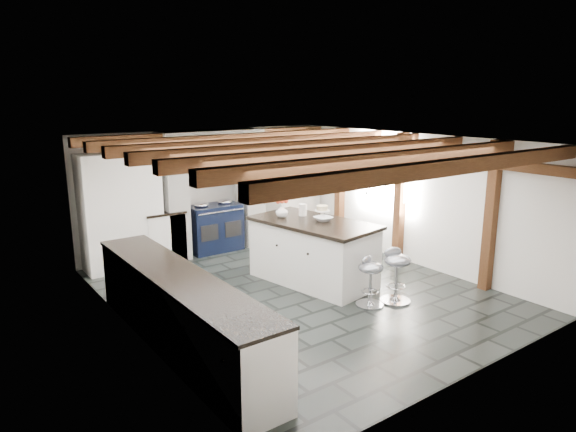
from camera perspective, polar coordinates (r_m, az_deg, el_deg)
ground at (r=7.93m, az=1.13°, el=-8.40°), size 6.00×6.00×0.00m
room_shell at (r=8.44m, az=-7.98°, el=0.41°), size 6.00×6.03×6.00m
range_cooker at (r=9.95m, az=-8.22°, el=-1.19°), size 1.00×0.63×0.99m
kitchen_island at (r=8.19m, az=2.79°, el=-3.89°), size 1.40×2.18×1.34m
bar_stool_near at (r=7.56m, az=11.96°, el=-5.76°), size 0.50×0.50×0.81m
bar_stool_far at (r=7.37m, az=9.10°, el=-6.53°), size 0.45×0.45×0.73m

